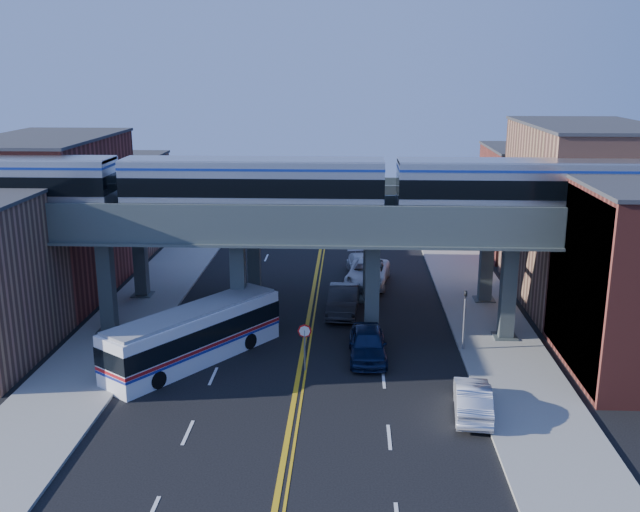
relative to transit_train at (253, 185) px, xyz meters
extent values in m
plane|color=black|center=(2.95, -8.00, -9.24)|extent=(120.00, 120.00, 0.00)
cube|color=gray|center=(-8.55, 2.00, -9.16)|extent=(5.00, 70.00, 0.16)
cube|color=gray|center=(14.45, 2.00, -9.16)|extent=(5.00, 70.00, 0.16)
cube|color=brown|center=(-15.55, 8.00, -3.74)|extent=(8.00, 14.00, 11.00)
cube|color=#925F4B|center=(-15.55, 21.00, -5.24)|extent=(8.00, 10.00, 8.00)
cube|color=#925F4B|center=(21.45, 8.00, -3.24)|extent=(8.00, 14.00, 12.00)
cube|color=brown|center=(21.45, 21.00, -4.74)|extent=(8.00, 10.00, 9.00)
cube|color=teal|center=(17.50, -4.00, -4.49)|extent=(0.10, 9.50, 9.50)
cube|color=#404A49|center=(-9.05, 0.00, -6.24)|extent=(0.85, 0.85, 6.00)
cube|color=#404A49|center=(-1.05, 0.00, -6.24)|extent=(0.85, 0.85, 6.00)
cube|color=#404A49|center=(6.95, 0.00, -6.24)|extent=(0.85, 0.85, 6.00)
cube|color=#404A49|center=(14.95, 0.00, -6.24)|extent=(0.85, 0.85, 6.00)
cube|color=#4E5955|center=(2.95, 0.00, -2.54)|extent=(52.00, 3.60, 1.40)
cube|color=#404A49|center=(-9.05, 7.00, -6.24)|extent=(0.85, 0.85, 6.00)
cube|color=#404A49|center=(-1.05, 7.00, -6.24)|extent=(0.85, 0.85, 6.00)
cube|color=#404A49|center=(6.95, 7.00, -6.24)|extent=(0.85, 0.85, 6.00)
cube|color=#404A49|center=(14.95, 7.00, -6.24)|extent=(0.85, 0.85, 6.00)
cube|color=#4E5955|center=(2.95, 7.00, -2.54)|extent=(52.00, 3.60, 1.40)
cube|color=black|center=(-10.98, 0.00, -1.72)|extent=(2.17, 2.17, 0.25)
cube|color=black|center=(-4.79, 0.00, -1.72)|extent=(2.17, 2.17, 0.25)
cube|color=black|center=(4.79, 0.00, -1.72)|extent=(2.17, 2.17, 0.25)
cube|color=#A6A9B0|center=(0.00, 0.00, -0.02)|extent=(14.98, 2.86, 3.15)
cube|color=black|center=(0.00, 0.00, 0.13)|extent=(15.00, 2.92, 1.08)
cube|color=black|center=(10.98, 0.00, -1.72)|extent=(2.17, 2.17, 0.25)
cube|color=black|center=(20.57, 0.00, -1.72)|extent=(2.17, 2.17, 0.25)
cube|color=#A6A9B0|center=(15.78, 0.00, -0.02)|extent=(14.98, 2.86, 3.15)
cube|color=black|center=(15.78, 0.00, 0.13)|extent=(15.00, 2.92, 1.08)
cylinder|color=slate|center=(3.25, -5.00, -8.09)|extent=(0.09, 0.09, 2.30)
cylinder|color=red|center=(3.25, -5.00, -6.99)|extent=(0.76, 0.04, 0.76)
cylinder|color=slate|center=(12.15, -2.00, -7.64)|extent=(0.12, 0.12, 3.20)
imported|color=black|center=(12.15, -2.00, -5.59)|extent=(0.15, 0.18, 0.90)
cube|color=white|center=(-2.89, -4.00, -7.80)|extent=(8.50, 10.45, 2.88)
cube|color=black|center=(-2.89, -4.00, -7.43)|extent=(8.57, 10.52, 0.98)
cube|color=#B21419|center=(-2.89, -4.00, -8.08)|extent=(8.56, 10.51, 0.17)
cylinder|color=black|center=(-4.99, -6.89, -8.78)|extent=(2.58, 2.23, 0.93)
cylinder|color=black|center=(-1.06, -1.47, -8.78)|extent=(2.58, 2.23, 0.93)
imported|color=#101A3B|center=(6.66, -3.22, -8.37)|extent=(2.15, 5.15, 1.74)
imported|color=#2B2A2D|center=(5.20, 4.22, -8.34)|extent=(2.26, 5.60, 1.81)
imported|color=silver|center=(6.94, 10.72, -8.36)|extent=(3.74, 6.69, 1.77)
imported|color=silver|center=(6.53, 13.34, -8.50)|extent=(2.64, 5.32, 1.49)
imported|color=silver|center=(11.45, -9.66, -8.47)|extent=(2.11, 4.83, 1.54)
camera|label=1|loc=(5.65, -40.45, 6.67)|focal=40.00mm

